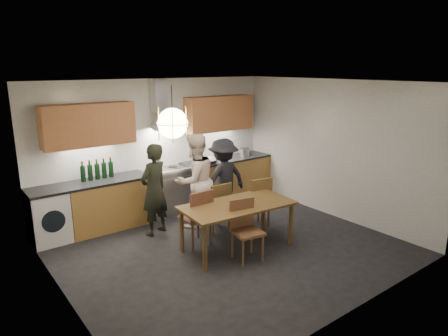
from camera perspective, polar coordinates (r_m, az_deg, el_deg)
ground at (r=6.55m, az=0.53°, el=-11.24°), size 5.00×5.00×0.00m
room_shell at (r=6.01m, az=0.57°, el=3.59°), size 5.02×4.52×2.61m
counter_run at (r=7.91m, az=-8.02°, el=-3.25°), size 5.00×0.62×0.90m
range_stove at (r=7.90m, az=-8.15°, el=-3.35°), size 0.90×0.60×0.92m
wall_fixtures at (r=7.70m, az=-8.98°, el=7.07°), size 4.30×0.54×1.10m
pendant_lamp at (r=5.31m, az=-7.36°, el=6.34°), size 0.43×0.43×0.70m
dining_table at (r=6.28m, az=1.94°, el=-5.91°), size 1.82×1.02×0.74m
chair_back_left at (r=6.39m, az=-3.70°, el=-6.63°), size 0.44×0.44×0.95m
chair_back_mid at (r=6.93m, az=-0.81°, el=-5.18°), size 0.43×0.43×0.89m
chair_back_right at (r=7.13m, az=4.92°, el=-4.45°), size 0.49×0.49×0.93m
chair_front at (r=6.03m, az=3.00°, el=-8.16°), size 0.48×0.48×0.91m
person_left at (r=6.87m, az=-9.96°, el=-3.08°), size 0.67×0.55×1.59m
person_mid at (r=7.12m, az=-4.15°, el=-1.85°), size 0.87×0.71×1.69m
person_right at (r=7.50m, az=-0.11°, el=-1.57°), size 1.00×0.58×1.54m
mixing_bowl at (r=8.19m, az=-1.98°, el=1.05°), size 0.40×0.40×0.08m
stock_pot at (r=8.85m, az=2.92°, el=2.29°), size 0.28×0.28×0.15m
wine_bottles at (r=7.31m, az=-17.68°, el=-0.18°), size 0.58×0.08×0.35m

